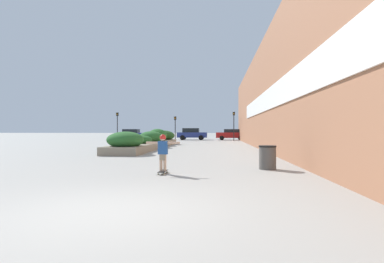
% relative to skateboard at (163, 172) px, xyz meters
% --- Properties ---
extents(ground_plane, '(300.00, 300.00, 0.00)m').
position_rel_skateboard_xyz_m(ground_plane, '(-0.10, -4.30, -0.07)').
color(ground_plane, '#A3A099').
extents(building_wall_right, '(0.67, 41.78, 7.34)m').
position_rel_skateboard_xyz_m(building_wall_right, '(4.92, 13.06, 3.60)').
color(building_wall_right, '#9E6647').
rests_on(building_wall_right, ground_plane).
extents(planter_box, '(2.12, 14.88, 1.47)m').
position_rel_skateboard_xyz_m(planter_box, '(-3.49, 13.71, 0.49)').
color(planter_box, gray).
rests_on(planter_box, ground_plane).
extents(skateboard, '(0.25, 0.68, 0.09)m').
position_rel_skateboard_xyz_m(skateboard, '(0.00, 0.00, 0.00)').
color(skateboard, black).
rests_on(skateboard, ground_plane).
extents(skateboarder, '(1.05, 0.19, 1.12)m').
position_rel_skateboard_xyz_m(skateboarder, '(0.00, 0.00, 0.70)').
color(skateboarder, tan).
rests_on(skateboarder, skateboard).
extents(trash_bin, '(0.60, 0.60, 0.81)m').
position_rel_skateboard_xyz_m(trash_bin, '(3.37, 1.36, 0.34)').
color(trash_bin, '#514C47').
rests_on(trash_bin, ground_plane).
extents(car_leftmost, '(4.17, 1.96, 1.51)m').
position_rel_skateboard_xyz_m(car_leftmost, '(3.56, 32.75, 0.72)').
color(car_leftmost, maroon).
rests_on(car_leftmost, ground_plane).
extents(car_center_left, '(4.06, 1.94, 1.52)m').
position_rel_skateboard_xyz_m(car_center_left, '(-10.93, 34.09, 0.73)').
color(car_center_left, navy).
rests_on(car_center_left, ground_plane).
extents(car_center_right, '(4.15, 2.04, 1.64)m').
position_rel_skateboard_xyz_m(car_center_right, '(-1.95, 32.94, 0.79)').
color(car_center_right, navy).
rests_on(car_center_right, ground_plane).
extents(traffic_light_left, '(0.28, 0.30, 3.14)m').
position_rel_skateboard_xyz_m(traffic_light_left, '(-3.81, 29.29, 2.10)').
color(traffic_light_left, black).
rests_on(traffic_light_left, ground_plane).
extents(traffic_light_right, '(0.28, 0.30, 3.74)m').
position_rel_skateboard_xyz_m(traffic_light_right, '(3.75, 29.87, 2.46)').
color(traffic_light_right, black).
rests_on(traffic_light_right, ground_plane).
extents(traffic_light_far_left, '(0.28, 0.30, 3.74)m').
position_rel_skateboard_xyz_m(traffic_light_far_left, '(-11.78, 30.13, 2.46)').
color(traffic_light_far_left, black).
rests_on(traffic_light_far_left, ground_plane).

